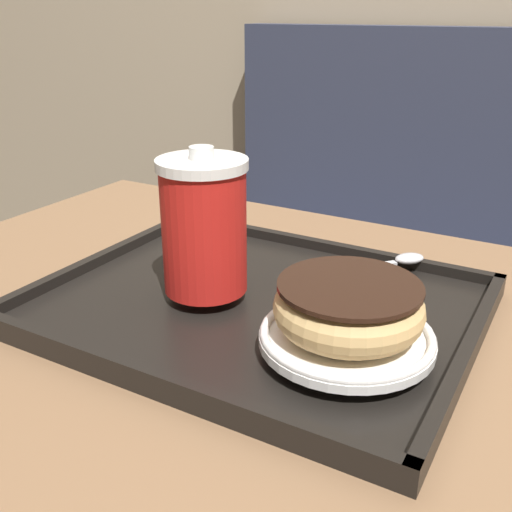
# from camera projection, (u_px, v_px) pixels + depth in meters

# --- Properties ---
(cafe_table) EXTENTS (0.99, 0.72, 0.74)m
(cafe_table) POSITION_uv_depth(u_px,v_px,m) (259.00, 458.00, 0.66)
(cafe_table) COLOR #846042
(cafe_table) RESTS_ON ground_plane
(serving_tray) EXTENTS (0.44, 0.35, 0.02)m
(serving_tray) POSITION_uv_depth(u_px,v_px,m) (256.00, 306.00, 0.63)
(serving_tray) COLOR black
(serving_tray) RESTS_ON cafe_table
(coffee_cup_front) EXTENTS (0.09, 0.09, 0.15)m
(coffee_cup_front) POSITION_uv_depth(u_px,v_px,m) (204.00, 225.00, 0.60)
(coffee_cup_front) COLOR red
(coffee_cup_front) RESTS_ON serving_tray
(plate_with_chocolate_donut) EXTENTS (0.15, 0.15, 0.01)m
(plate_with_chocolate_donut) POSITION_uv_depth(u_px,v_px,m) (347.00, 336.00, 0.52)
(plate_with_chocolate_donut) COLOR white
(plate_with_chocolate_donut) RESTS_ON serving_tray
(donut_chocolate_glazed) EXTENTS (0.13, 0.13, 0.04)m
(donut_chocolate_glazed) POSITION_uv_depth(u_px,v_px,m) (349.00, 307.00, 0.51)
(donut_chocolate_glazed) COLOR #DBB270
(donut_chocolate_glazed) RESTS_ON plate_with_chocolate_donut
(spoon) EXTENTS (0.12, 0.12, 0.01)m
(spoon) POSITION_uv_depth(u_px,v_px,m) (391.00, 262.00, 0.68)
(spoon) COLOR silver
(spoon) RESTS_ON serving_tray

